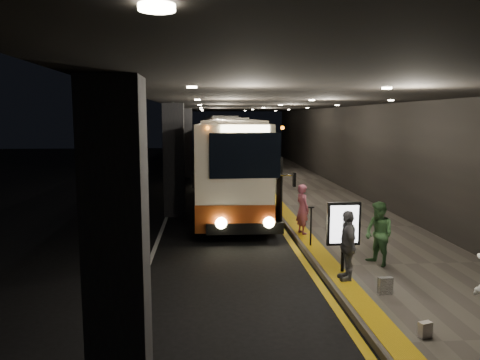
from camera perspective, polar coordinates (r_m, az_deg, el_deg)
name	(u,v)px	position (r m, az deg, el deg)	size (l,w,h in m)	color
ground	(215,241)	(14.86, -3.06, -7.40)	(90.00, 90.00, 0.00)	black
lane_line_white	(169,210)	(19.78, -8.60, -3.65)	(0.12, 50.00, 0.01)	silver
kerb_stripe_yellow	(268,209)	(19.90, 3.42, -3.52)	(0.18, 50.00, 0.01)	gold
sidewalk	(324,206)	(20.34, 10.15, -3.18)	(4.50, 50.00, 0.15)	#514C44
tactile_strip	(280,205)	(19.94, 4.85, -3.06)	(0.50, 50.00, 0.01)	gold
terminal_wall	(377,138)	(20.68, 16.42, 4.98)	(0.10, 50.00, 6.00)	black
support_columns	(174,160)	(18.46, -8.04, 2.43)	(0.80, 24.80, 4.40)	black
canopy	(272,99)	(19.55, 3.98, 9.82)	(9.00, 50.00, 0.40)	black
coach_main	(233,168)	(19.58, -0.80, 1.48)	(3.02, 11.79, 3.65)	beige
coach_second	(225,147)	(33.13, -1.81, 4.08)	(2.73, 11.88, 3.72)	beige
coach_third	(220,138)	(45.22, -2.47, 5.13)	(3.22, 12.43, 3.87)	beige
passenger_boarding	(303,209)	(15.06, 7.63, -3.54)	(0.58, 0.38, 1.60)	#B0526B
passenger_waiting_green	(379,234)	(12.30, 16.58, -6.31)	(0.78, 0.48, 1.61)	#3E6E3D
passenger_waiting_grey	(347,245)	(11.04, 12.96, -7.76)	(0.95, 0.49, 1.62)	#4D4D53
bag_polka	(385,286)	(10.56, 17.29, -12.21)	(0.30, 0.13, 0.36)	black
bag_plain	(425,330)	(8.90, 21.65, -16.59)	(0.21, 0.12, 0.27)	beige
info_sign	(344,225)	(11.47, 12.52, -5.41)	(0.81, 0.14, 1.71)	black
stanchion_post	(311,226)	(13.74, 8.63, -5.62)	(0.05, 0.05, 1.14)	black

